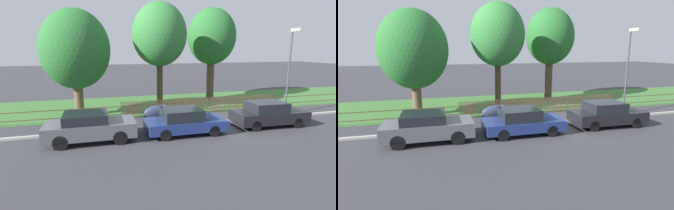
{
  "view_description": "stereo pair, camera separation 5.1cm",
  "coord_description": "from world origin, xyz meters",
  "views": [
    {
      "loc": [
        -7.07,
        -13.71,
        4.41
      ],
      "look_at": [
        -2.95,
        0.89,
        1.1
      ],
      "focal_mm": 28.0,
      "sensor_mm": 36.0,
      "label": 1
    },
    {
      "loc": [
        -7.02,
        -13.72,
        4.41
      ],
      "look_at": [
        -2.95,
        0.89,
        1.1
      ],
      "focal_mm": 28.0,
      "sensor_mm": 36.0,
      "label": 2
    }
  ],
  "objects": [
    {
      "name": "covered_motorcycle",
      "position": [
        -3.43,
        1.11,
        0.66
      ],
      "size": [
        1.94,
        0.76,
        1.09
      ],
      "rotation": [
        0.0,
        0.0,
        0.06
      ],
      "color": "black",
      "rests_on": "ground"
    },
    {
      "name": "tree_behind_motorcycle",
      "position": [
        -2.57,
        4.38,
        5.28
      ],
      "size": [
        3.78,
        3.78,
        7.5
      ],
      "color": "#473828",
      "rests_on": "ground"
    },
    {
      "name": "street_lamp",
      "position": [
        5.17,
        0.55,
        3.54
      ],
      "size": [
        0.2,
        0.79,
        5.61
      ],
      "color": "#47474C",
      "rests_on": "ground"
    },
    {
      "name": "ground_plane",
      "position": [
        0.0,
        0.0,
        0.0
      ],
      "size": [
        120.0,
        120.0,
        0.0
      ],
      "primitive_type": "plane",
      "color": "#38383D"
    },
    {
      "name": "tree_nearest_kerb",
      "position": [
        -8.12,
        4.04,
        4.3
      ],
      "size": [
        4.33,
        4.33,
        6.82
      ],
      "color": "brown",
      "rests_on": "ground"
    },
    {
      "name": "kerb_stone",
      "position": [
        0.0,
        0.1,
        0.06
      ],
      "size": [
        41.29,
        0.2,
        0.12
      ],
      "primitive_type": "cube",
      "color": "#B2ADA3",
      "rests_on": "ground"
    },
    {
      "name": "grass_strip",
      "position": [
        0.0,
        6.37,
        0.01
      ],
      "size": [
        41.29,
        7.67,
        0.01
      ],
      "primitive_type": "cube",
      "color": "#3D7033",
      "rests_on": "ground"
    },
    {
      "name": "park_fence",
      "position": [
        -0.0,
        2.55,
        0.56
      ],
      "size": [
        41.29,
        0.05,
        1.11
      ],
      "color": "brown",
      "rests_on": "ground"
    },
    {
      "name": "parked_car_silver_hatchback",
      "position": [
        -7.41,
        -1.14,
        0.73
      ],
      "size": [
        4.22,
        1.9,
        1.41
      ],
      "rotation": [
        0.0,
        0.0,
        -0.01
      ],
      "color": "#51565B",
      "rests_on": "ground"
    },
    {
      "name": "parked_car_navy_estate",
      "position": [
        2.46,
        -1.2,
        0.71
      ],
      "size": [
        4.27,
        1.99,
        1.41
      ],
      "rotation": [
        0.0,
        0.0,
        -0.04
      ],
      "color": "black",
      "rests_on": "ground"
    },
    {
      "name": "parked_car_black_saloon",
      "position": [
        -2.69,
        -1.29,
        0.68
      ],
      "size": [
        4.14,
        1.89,
        1.36
      ],
      "rotation": [
        0.0,
        0.0,
        -0.01
      ],
      "color": "navy",
      "rests_on": "ground"
    },
    {
      "name": "tree_mid_park",
      "position": [
        2.68,
        7.24,
        5.29
      ],
      "size": [
        4.06,
        4.06,
        7.7
      ],
      "color": "brown",
      "rests_on": "ground"
    }
  ]
}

